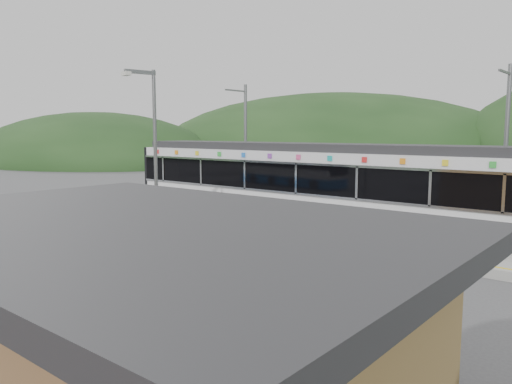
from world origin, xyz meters
The scene contains 9 objects.
ground centered at (0.00, 0.00, 0.00)m, with size 120.00×120.00×0.00m, color #4C4C4F.
hills centered at (6.19, 5.29, 0.00)m, with size 146.00×149.00×26.00m.
platform centered at (0.00, 3.30, 0.15)m, with size 26.00×3.20×0.30m, color #9E9E99.
yellow_line centered at (0.00, 2.00, 0.30)m, with size 26.00×0.10×0.01m, color yellow.
train centered at (-1.02, 6.00, 2.06)m, with size 20.44×3.01×3.74m.
catenary_mast_west centered at (-7.00, 8.56, 3.65)m, with size 0.18×1.80×7.00m.
catenary_mast_east centered at (7.00, 8.56, 3.65)m, with size 0.18×1.80×7.00m.
station_shelter centered at (6.00, -9.01, 1.55)m, with size 9.20×6.20×3.00m.
lamp_post centered at (-1.00, -3.13, 3.75)m, with size 0.38×1.13×6.29m.
Camera 1 is at (12.06, -13.66, 4.30)m, focal length 35.00 mm.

